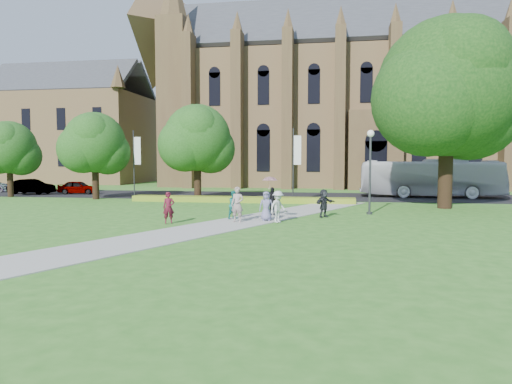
% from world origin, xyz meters
% --- Properties ---
extents(ground, '(160.00, 160.00, 0.00)m').
position_xyz_m(ground, '(0.00, 0.00, 0.00)').
color(ground, '#306F21').
rests_on(ground, ground).
extents(road, '(160.00, 10.00, 0.02)m').
position_xyz_m(road, '(0.00, 20.00, 0.01)').
color(road, black).
rests_on(road, ground).
extents(footpath, '(15.58, 28.54, 0.04)m').
position_xyz_m(footpath, '(0.00, 1.00, 0.02)').
color(footpath, '#B2B2A8').
rests_on(footpath, ground).
extents(flower_hedge, '(18.00, 1.40, 0.45)m').
position_xyz_m(flower_hedge, '(-2.00, 13.20, 0.23)').
color(flower_hedge, '#A5AC22').
rests_on(flower_hedge, ground).
extents(cathedral, '(52.60, 18.25, 28.00)m').
position_xyz_m(cathedral, '(10.00, 39.73, 12.98)').
color(cathedral, brown).
rests_on(cathedral, ground).
extents(building_west, '(22.00, 14.00, 18.30)m').
position_xyz_m(building_west, '(-34.00, 42.00, 9.21)').
color(building_west, brown).
rests_on(building_west, ground).
extents(streetlamp, '(0.44, 0.44, 5.24)m').
position_xyz_m(streetlamp, '(7.50, 6.50, 3.30)').
color(streetlamp, '#38383D').
rests_on(streetlamp, ground).
extents(large_tree, '(9.60, 9.60, 13.20)m').
position_xyz_m(large_tree, '(13.00, 11.00, 8.37)').
color(large_tree, '#332114').
rests_on(large_tree, ground).
extents(street_tree_0, '(5.20, 5.20, 7.50)m').
position_xyz_m(street_tree_0, '(-15.00, 14.00, 4.87)').
color(street_tree_0, '#332114').
rests_on(street_tree_0, ground).
extents(street_tree_1, '(5.60, 5.60, 8.05)m').
position_xyz_m(street_tree_1, '(-6.00, 14.50, 5.22)').
color(street_tree_1, '#332114').
rests_on(street_tree_1, ground).
extents(street_tree_2, '(4.80, 4.80, 6.95)m').
position_xyz_m(street_tree_2, '(-24.00, 15.00, 4.53)').
color(street_tree_2, '#332114').
rests_on(street_tree_2, ground).
extents(banner_pole_0, '(0.70, 0.10, 6.00)m').
position_xyz_m(banner_pole_0, '(2.11, 15.20, 3.39)').
color(banner_pole_0, '#38383D').
rests_on(banner_pole_0, ground).
extents(banner_pole_1, '(0.70, 0.10, 6.00)m').
position_xyz_m(banner_pole_1, '(-11.89, 15.20, 3.39)').
color(banner_pole_1, '#38383D').
rests_on(banner_pole_1, ground).
extents(tour_coach, '(12.57, 3.49, 3.47)m').
position_xyz_m(tour_coach, '(13.98, 20.75, 1.75)').
color(tour_coach, silver).
rests_on(tour_coach, road).
extents(car_0, '(4.08, 2.14, 1.32)m').
position_xyz_m(car_0, '(-19.73, 19.21, 0.68)').
color(car_0, gray).
rests_on(car_0, road).
extents(car_1, '(4.51, 1.66, 1.48)m').
position_xyz_m(car_1, '(-24.25, 18.35, 0.76)').
color(car_1, gray).
rests_on(car_1, road).
extents(pedestrian_0, '(0.72, 0.62, 1.66)m').
position_xyz_m(pedestrian_0, '(-3.36, 0.33, 0.87)').
color(pedestrian_0, '#591424').
rests_on(pedestrian_0, footpath).
extents(pedestrian_1, '(0.96, 0.99, 1.60)m').
position_xyz_m(pedestrian_1, '(-0.30, 2.63, 0.84)').
color(pedestrian_1, '#166E65').
rests_on(pedestrian_1, footpath).
extents(pedestrian_2, '(1.16, 1.26, 1.70)m').
position_xyz_m(pedestrian_2, '(2.32, 1.56, 0.89)').
color(pedestrian_2, silver).
rests_on(pedestrian_2, footpath).
extents(pedestrian_3, '(1.06, 0.61, 1.69)m').
position_xyz_m(pedestrian_3, '(1.57, 4.85, 0.89)').
color(pedestrian_3, black).
rests_on(pedestrian_3, footpath).
extents(pedestrian_4, '(0.87, 0.66, 1.62)m').
position_xyz_m(pedestrian_4, '(1.60, 2.22, 0.85)').
color(pedestrian_4, slate).
rests_on(pedestrian_4, footpath).
extents(pedestrian_5, '(1.36, 1.47, 1.64)m').
position_xyz_m(pedestrian_5, '(4.71, 4.36, 0.86)').
color(pedestrian_5, '#23252A').
rests_on(pedestrian_5, footpath).
extents(pedestrian_6, '(0.75, 0.55, 1.91)m').
position_xyz_m(pedestrian_6, '(0.14, 1.37, 1.00)').
color(pedestrian_6, gray).
rests_on(pedestrian_6, footpath).
extents(parasol, '(1.02, 1.02, 0.72)m').
position_xyz_m(parasol, '(1.78, 2.32, 2.02)').
color(parasol, '#DA999C').
rests_on(parasol, pedestrian_4).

